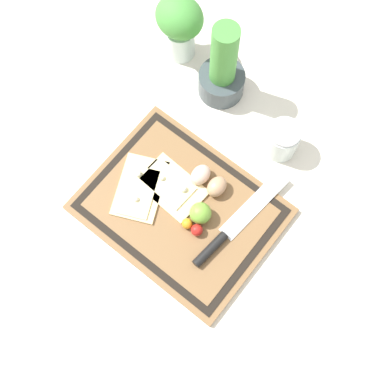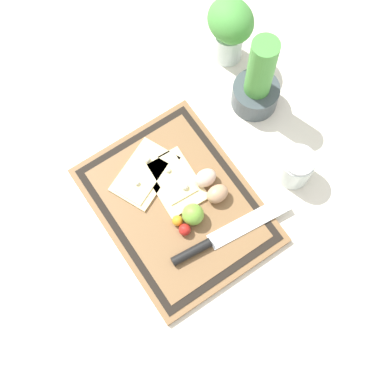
# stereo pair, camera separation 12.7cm
# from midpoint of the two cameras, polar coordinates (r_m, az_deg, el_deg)

# --- Properties ---
(ground_plane) EXTENTS (6.00, 6.00, 0.00)m
(ground_plane) POSITION_cam_midpoint_polar(r_m,az_deg,el_deg) (1.30, 1.18, -1.94)
(ground_plane) COLOR silver
(cutting_board) EXTENTS (0.45, 0.35, 0.02)m
(cutting_board) POSITION_cam_midpoint_polar(r_m,az_deg,el_deg) (1.29, 1.19, -1.82)
(cutting_board) COLOR brown
(cutting_board) RESTS_ON ground_plane
(pizza_slice_near) EXTENTS (0.16, 0.19, 0.02)m
(pizza_slice_near) POSITION_cam_midpoint_polar(r_m,az_deg,el_deg) (1.30, -2.39, 1.50)
(pizza_slice_near) COLOR beige
(pizza_slice_near) RESTS_ON cutting_board
(pizza_slice_far) EXTENTS (0.16, 0.12, 0.02)m
(pizza_slice_far) POSITION_cam_midpoint_polar(r_m,az_deg,el_deg) (1.30, 0.88, 0.79)
(pizza_slice_far) COLOR beige
(pizza_slice_far) RESTS_ON cutting_board
(knife) EXTENTS (0.06, 0.31, 0.02)m
(knife) POSITION_cam_midpoint_polar(r_m,az_deg,el_deg) (1.25, 5.04, -5.72)
(knife) COLOR silver
(knife) RESTS_ON cutting_board
(egg_brown) EXTENTS (0.04, 0.05, 0.04)m
(egg_brown) POSITION_cam_midpoint_polar(r_m,az_deg,el_deg) (1.27, 5.56, -0.60)
(egg_brown) COLOR tan
(egg_brown) RESTS_ON cutting_board
(egg_pink) EXTENTS (0.04, 0.05, 0.04)m
(egg_pink) POSITION_cam_midpoint_polar(r_m,az_deg,el_deg) (1.28, 4.27, 1.11)
(egg_pink) COLOR beige
(egg_pink) RESTS_ON cutting_board
(lime) EXTENTS (0.05, 0.05, 0.05)m
(lime) POSITION_cam_midpoint_polar(r_m,az_deg,el_deg) (1.25, 3.01, -2.83)
(lime) COLOR #70A838
(lime) RESTS_ON cutting_board
(cherry_tomato_red) EXTENTS (0.03, 0.03, 0.03)m
(cherry_tomato_red) POSITION_cam_midpoint_polar(r_m,az_deg,el_deg) (1.25, 2.11, -4.46)
(cherry_tomato_red) COLOR red
(cherry_tomato_red) RESTS_ON cutting_board
(cherry_tomato_yellow) EXTENTS (0.03, 0.03, 0.03)m
(cherry_tomato_yellow) POSITION_cam_midpoint_polar(r_m,az_deg,el_deg) (1.26, 1.31, -3.50)
(cherry_tomato_yellow) COLOR orange
(cherry_tomato_yellow) RESTS_ON cutting_board
(herb_pot) EXTENTS (0.12, 0.12, 0.25)m
(herb_pot) POSITION_cam_midpoint_polar(r_m,az_deg,el_deg) (1.35, 9.72, 10.91)
(herb_pot) COLOR #3D474C
(herb_pot) RESTS_ON ground_plane
(sauce_jar) EXTENTS (0.08, 0.08, 0.10)m
(sauce_jar) POSITION_cam_midpoint_polar(r_m,az_deg,el_deg) (1.32, 13.67, 2.12)
(sauce_jar) COLOR silver
(sauce_jar) RESTS_ON ground_plane
(herb_glass) EXTENTS (0.13, 0.11, 0.20)m
(herb_glass) POSITION_cam_midpoint_polar(r_m,az_deg,el_deg) (1.40, 6.76, 16.68)
(herb_glass) COLOR silver
(herb_glass) RESTS_ON ground_plane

